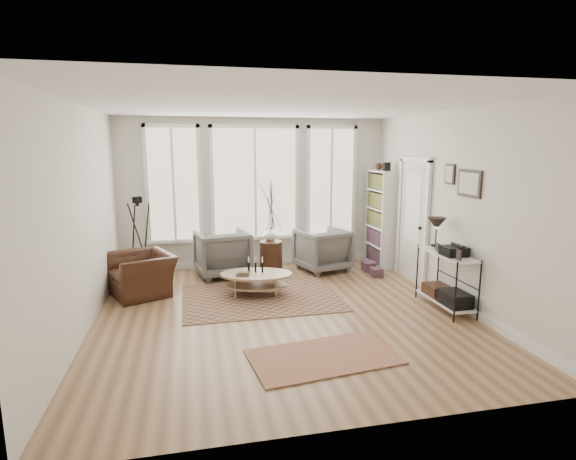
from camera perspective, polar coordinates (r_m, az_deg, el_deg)
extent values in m
plane|color=#9A7450|center=(6.56, -0.61, -10.51)|extent=(5.50, 5.50, 0.00)
plane|color=white|center=(6.14, -0.67, 15.61)|extent=(5.50, 5.50, 0.00)
cube|color=silver|center=(8.88, -4.20, 4.67)|extent=(5.20, 0.04, 2.90)
cube|color=silver|center=(3.59, 8.21, -4.27)|extent=(5.20, 0.04, 2.90)
cube|color=silver|center=(6.22, -24.81, 1.17)|extent=(0.04, 5.50, 2.90)
cube|color=silver|center=(7.17, 20.19, 2.63)|extent=(0.04, 5.50, 2.90)
cube|color=white|center=(9.12, -4.08, -4.05)|extent=(5.10, 0.04, 0.12)
cube|color=white|center=(7.47, 19.41, -7.98)|extent=(0.03, 5.40, 0.12)
cube|color=tan|center=(8.84, -4.20, 5.95)|extent=(1.60, 0.03, 2.10)
cube|color=tan|center=(8.76, -14.34, 5.61)|extent=(0.90, 0.03, 2.10)
cube|color=tan|center=(9.19, 5.47, 6.10)|extent=(0.90, 0.03, 2.10)
cube|color=white|center=(8.82, -4.19, 5.94)|extent=(1.74, 0.06, 2.24)
cube|color=white|center=(8.74, -14.34, 5.60)|extent=(1.04, 0.06, 2.24)
cube|color=white|center=(9.17, 5.51, 6.09)|extent=(1.04, 0.06, 2.24)
cube|color=white|center=(8.96, -4.07, -0.97)|extent=(4.10, 0.12, 0.06)
cube|color=silver|center=(8.20, 15.60, 0.99)|extent=(0.04, 0.88, 2.10)
cube|color=white|center=(8.15, 15.57, 2.72)|extent=(0.01, 0.55, 1.20)
cube|color=white|center=(7.77, 17.17, 0.39)|extent=(0.06, 0.08, 2.18)
cube|color=white|center=(8.62, 14.01, 1.53)|extent=(0.06, 0.08, 2.18)
cube|color=white|center=(8.09, 15.90, 8.62)|extent=(0.06, 1.06, 0.08)
sphere|color=black|center=(7.90, 16.40, 0.23)|extent=(0.06, 0.06, 0.06)
cube|color=white|center=(8.74, 12.72, 1.04)|extent=(0.30, 0.03, 1.90)
cube|color=white|center=(9.48, 10.65, 1.85)|extent=(0.30, 0.03, 1.90)
cube|color=white|center=(9.17, 12.50, 1.49)|extent=(0.02, 0.85, 1.90)
cube|color=white|center=(9.11, 11.64, 1.46)|extent=(0.30, 0.81, 1.90)
cube|color=maroon|center=(9.11, 11.64, 1.46)|extent=(0.24, 0.75, 1.76)
cube|color=black|center=(8.82, 12.42, 7.87)|extent=(0.12, 0.10, 0.16)
sphere|color=#381E11|center=(9.14, 11.50, 7.93)|extent=(0.14, 0.14, 0.14)
cube|color=white|center=(7.11, 19.28, -8.42)|extent=(0.37, 1.07, 0.03)
cube|color=white|center=(6.92, 19.63, -2.92)|extent=(0.37, 1.07, 0.02)
cylinder|color=black|center=(6.50, 20.51, -7.46)|extent=(0.02, 0.02, 0.85)
cylinder|color=black|center=(6.69, 23.13, -7.12)|extent=(0.02, 0.02, 0.85)
cylinder|color=black|center=(7.37, 16.09, -5.08)|extent=(0.02, 0.02, 0.85)
cylinder|color=black|center=(7.54, 18.51, -4.86)|extent=(0.02, 0.02, 0.85)
cylinder|color=black|center=(7.20, 18.21, -1.88)|extent=(0.14, 0.14, 0.02)
cylinder|color=black|center=(7.17, 18.27, -0.78)|extent=(0.02, 0.02, 0.30)
cone|color=black|center=(7.13, 18.36, 0.79)|extent=(0.28, 0.28, 0.18)
cube|color=black|center=(6.77, 20.34, -2.51)|extent=(0.32, 0.30, 0.13)
cube|color=black|center=(6.87, 20.42, -8.18)|extent=(0.32, 0.45, 0.20)
cube|color=#381E11|center=(7.26, 18.42, -7.22)|extent=(0.32, 0.40, 0.16)
cube|color=black|center=(6.50, 20.87, -2.99)|extent=(0.02, 0.10, 0.14)
cube|color=black|center=(6.95, 18.46, -2.07)|extent=(0.02, 0.10, 0.12)
cube|color=black|center=(6.79, 22.06, 5.49)|extent=(0.03, 0.52, 0.38)
cube|color=silver|center=(6.78, 21.95, 5.49)|extent=(0.01, 0.44, 0.30)
cube|color=black|center=(7.20, 19.89, 6.68)|extent=(0.03, 0.24, 0.30)
cube|color=silver|center=(7.19, 19.78, 6.69)|extent=(0.01, 0.18, 0.24)
cube|color=brown|center=(7.21, -3.43, -8.50)|extent=(2.45, 1.85, 0.01)
cube|color=maroon|center=(5.31, 4.55, -15.71)|extent=(1.76, 1.12, 0.01)
ellipsoid|color=tan|center=(7.28, -4.06, -7.00)|extent=(1.09, 0.81, 0.03)
ellipsoid|color=tan|center=(7.23, -4.08, -5.63)|extent=(1.27, 0.95, 0.04)
cylinder|color=tan|center=(7.07, -6.43, -7.58)|extent=(0.03, 0.03, 0.33)
cylinder|color=tan|center=(7.16, -1.30, -7.29)|extent=(0.03, 0.03, 0.33)
cylinder|color=tan|center=(7.42, -6.72, -6.71)|extent=(0.03, 0.03, 0.33)
cylinder|color=tan|center=(7.50, -1.83, -6.45)|extent=(0.03, 0.03, 0.33)
cylinder|color=black|center=(7.23, -5.00, -4.81)|extent=(0.03, 0.03, 0.16)
cylinder|color=black|center=(7.25, -4.14, -4.77)|extent=(0.03, 0.03, 0.16)
cylinder|color=black|center=(7.26, -3.28, -4.72)|extent=(0.03, 0.03, 0.16)
cube|color=#2A4527|center=(7.11, -5.74, -5.54)|extent=(0.20, 0.15, 0.05)
imported|color=slate|center=(8.36, -8.35, -2.92)|extent=(1.05, 1.07, 0.85)
imported|color=slate|center=(8.65, 4.39, -2.50)|extent=(1.08, 1.10, 0.81)
cylinder|color=#381E11|center=(8.41, -2.17, -3.53)|extent=(0.42, 0.42, 0.62)
imported|color=silver|center=(8.42, -2.29, -0.47)|extent=(0.26, 0.26, 0.25)
imported|color=#381E11|center=(7.65, -18.12, -5.33)|extent=(1.30, 1.24, 0.67)
cylinder|color=black|center=(8.10, -18.60, 3.14)|extent=(0.06, 0.06, 0.06)
cube|color=black|center=(8.09, -18.63, 3.66)|extent=(0.17, 0.15, 0.11)
cylinder|color=black|center=(8.00, -18.70, 3.59)|extent=(0.06, 0.09, 0.06)
cube|color=maroon|center=(8.77, 10.22, -4.57)|extent=(0.25, 0.31, 0.18)
cube|color=maroon|center=(8.45, 11.15, -5.28)|extent=(0.20, 0.25, 0.16)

